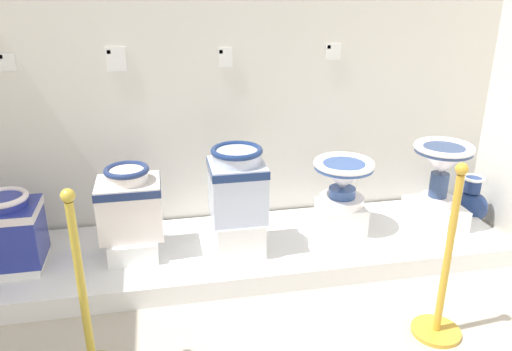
# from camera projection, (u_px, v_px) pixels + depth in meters

# --- Properties ---
(wall_back) EXTENTS (4.26, 0.06, 2.80)m
(wall_back) POSITION_uv_depth(u_px,v_px,m) (226.00, 44.00, 3.45)
(wall_back) COLOR silver
(wall_back) RESTS_ON ground_plane
(display_platform) EXTENTS (3.64, 0.88, 0.13)m
(display_platform) POSITION_uv_depth(u_px,v_px,m) (240.00, 251.00, 3.50)
(display_platform) COLOR white
(display_platform) RESTS_ON ground_plane
(plinth_block_leftmost) EXTENTS (0.34, 0.32, 0.05)m
(plinth_block_leftmost) POSITION_uv_depth(u_px,v_px,m) (16.00, 263.00, 3.17)
(plinth_block_leftmost) COLOR white
(plinth_block_leftmost) RESTS_ON display_platform
(antique_toilet_leftmost) EXTENTS (0.37, 0.33, 0.44)m
(antique_toilet_leftmost) POSITION_uv_depth(u_px,v_px,m) (9.00, 227.00, 3.08)
(antique_toilet_leftmost) COLOR navy
(antique_toilet_leftmost) RESTS_ON plinth_block_leftmost
(plinth_block_slender_white) EXTENTS (0.31, 0.39, 0.14)m
(plinth_block_slender_white) POSITION_uv_depth(u_px,v_px,m) (134.00, 243.00, 3.33)
(plinth_block_slender_white) COLOR white
(plinth_block_slender_white) RESTS_ON display_platform
(antique_toilet_slender_white) EXTENTS (0.40, 0.33, 0.46)m
(antique_toilet_slender_white) POSITION_uv_depth(u_px,v_px,m) (130.00, 201.00, 3.22)
(antique_toilet_slender_white) COLOR white
(antique_toilet_slender_white) RESTS_ON plinth_block_slender_white
(plinth_block_pale_glazed) EXTENTS (0.31, 0.37, 0.23)m
(plinth_block_pale_glazed) POSITION_uv_depth(u_px,v_px,m) (238.00, 233.00, 3.36)
(plinth_block_pale_glazed) COLOR white
(plinth_block_pale_glazed) RESTS_ON display_platform
(antique_toilet_pale_glazed) EXTENTS (0.35, 0.35, 0.47)m
(antique_toilet_pale_glazed) POSITION_uv_depth(u_px,v_px,m) (237.00, 182.00, 3.22)
(antique_toilet_pale_glazed) COLOR silver
(antique_toilet_pale_glazed) RESTS_ON plinth_block_pale_glazed
(plinth_block_broad_patterned) EXTENTS (0.30, 0.31, 0.19)m
(plinth_block_broad_patterned) POSITION_uv_depth(u_px,v_px,m) (340.00, 217.00, 3.62)
(plinth_block_broad_patterned) COLOR white
(plinth_block_broad_patterned) RESTS_ON display_platform
(antique_toilet_broad_patterned) EXTENTS (0.42, 0.42, 0.33)m
(antique_toilet_broad_patterned) POSITION_uv_depth(u_px,v_px,m) (343.00, 176.00, 3.51)
(antique_toilet_broad_patterned) COLOR white
(antique_toilet_broad_patterned) RESTS_ON plinth_block_broad_patterned
(plinth_block_tall_cobalt) EXTENTS (0.34, 0.39, 0.16)m
(plinth_block_tall_cobalt) POSITION_uv_depth(u_px,v_px,m) (435.00, 214.00, 3.71)
(plinth_block_tall_cobalt) COLOR white
(plinth_block_tall_cobalt) RESTS_ON display_platform
(antique_toilet_tall_cobalt) EXTENTS (0.41, 0.41, 0.45)m
(antique_toilet_tall_cobalt) POSITION_uv_depth(u_px,v_px,m) (442.00, 162.00, 3.56)
(antique_toilet_tall_cobalt) COLOR white
(antique_toilet_tall_cobalt) RESTS_ON plinth_block_tall_cobalt
(info_placard_first) EXTENTS (0.10, 0.01, 0.11)m
(info_placard_first) POSITION_uv_depth(u_px,v_px,m) (7.00, 62.00, 3.19)
(info_placard_first) COLOR white
(info_placard_second) EXTENTS (0.13, 0.01, 0.16)m
(info_placard_second) POSITION_uv_depth(u_px,v_px,m) (116.00, 59.00, 3.31)
(info_placard_second) COLOR white
(info_placard_third) EXTENTS (0.09, 0.01, 0.13)m
(info_placard_third) POSITION_uv_depth(u_px,v_px,m) (225.00, 57.00, 3.44)
(info_placard_third) COLOR white
(info_placard_fourth) EXTENTS (0.11, 0.01, 0.11)m
(info_placard_fourth) POSITION_uv_depth(u_px,v_px,m) (333.00, 51.00, 3.57)
(info_placard_fourth) COLOR white
(decorative_vase_companion) EXTENTS (0.27, 0.27, 0.41)m
(decorative_vase_companion) POSITION_uv_depth(u_px,v_px,m) (469.00, 205.00, 3.94)
(decorative_vase_companion) COLOR white
(decorative_vase_companion) RESTS_ON ground_plane
(stanchion_post_near_left) EXTENTS (0.25, 0.25, 0.99)m
(stanchion_post_near_left) POSITION_uv_depth(u_px,v_px,m) (87.00, 323.00, 2.42)
(stanchion_post_near_left) COLOR gold
(stanchion_post_near_left) RESTS_ON ground_plane
(stanchion_post_near_right) EXTENTS (0.27, 0.27, 1.00)m
(stanchion_post_near_right) POSITION_uv_depth(u_px,v_px,m) (442.00, 289.00, 2.70)
(stanchion_post_near_right) COLOR gold
(stanchion_post_near_right) RESTS_ON ground_plane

